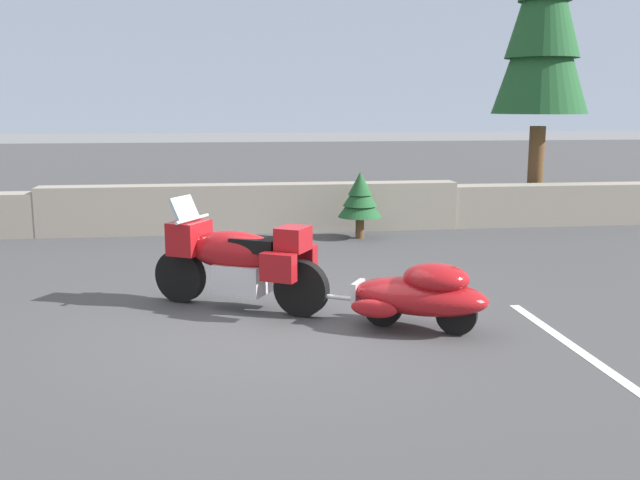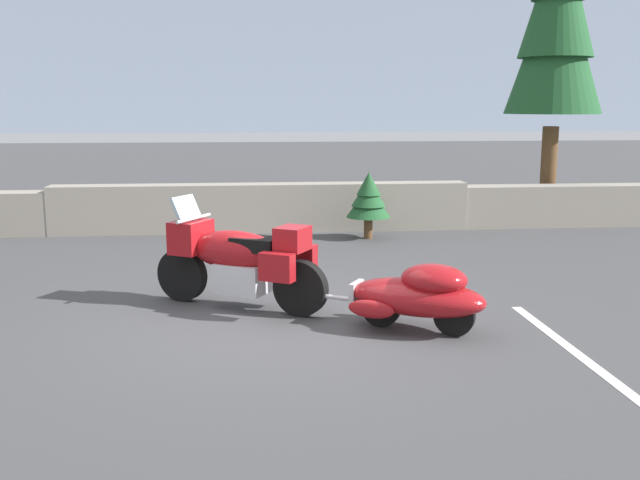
% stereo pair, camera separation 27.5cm
% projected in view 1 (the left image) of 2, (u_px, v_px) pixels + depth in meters
% --- Properties ---
extents(ground_plane, '(80.00, 80.00, 0.00)m').
position_uv_depth(ground_plane, '(272.00, 322.00, 8.26)').
color(ground_plane, '#424244').
extents(stone_guard_wall, '(24.00, 0.62, 0.93)m').
position_uv_depth(stone_guard_wall, '(252.00, 209.00, 14.08)').
color(stone_guard_wall, gray).
rests_on(stone_guard_wall, ground).
extents(distant_ridgeline, '(240.00, 80.00, 16.00)m').
position_uv_depth(distant_ridgeline, '(228.00, 63.00, 100.41)').
color(distant_ridgeline, '#99A8BF').
rests_on(distant_ridgeline, ground).
extents(touring_motorcycle, '(2.07, 1.41, 1.33)m').
position_uv_depth(touring_motorcycle, '(238.00, 258.00, 8.70)').
color(touring_motorcycle, black).
rests_on(touring_motorcycle, ground).
extents(car_shaped_trailer, '(2.09, 1.41, 0.76)m').
position_uv_depth(car_shaped_trailer, '(420.00, 294.00, 7.89)').
color(car_shaped_trailer, black).
rests_on(car_shaped_trailer, ground).
extents(pine_tree_tall, '(1.97, 1.97, 6.86)m').
position_uv_depth(pine_tree_tall, '(544.00, 12.00, 14.91)').
color(pine_tree_tall, brown).
rests_on(pine_tree_tall, ground).
extents(pine_sapling_near, '(0.81, 0.81, 1.23)m').
position_uv_depth(pine_sapling_near, '(360.00, 197.00, 13.28)').
color(pine_sapling_near, brown).
rests_on(pine_sapling_near, ground).
extents(parking_stripe_marker, '(0.12, 3.60, 0.01)m').
position_uv_depth(parking_stripe_marker, '(585.00, 354.00, 7.18)').
color(parking_stripe_marker, silver).
rests_on(parking_stripe_marker, ground).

